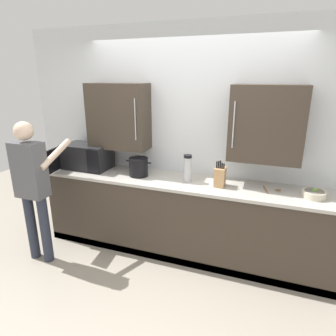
{
  "coord_description": "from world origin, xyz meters",
  "views": [
    {
      "loc": [
        0.93,
        -2.18,
        2.09
      ],
      "look_at": [
        -0.15,
        0.78,
        1.08
      ],
      "focal_mm": 31.05,
      "sensor_mm": 36.0,
      "label": 1
    }
  ],
  "objects_px": {
    "stock_pot": "(139,167)",
    "wooden_spoon": "(272,190)",
    "person_figure": "(32,182)",
    "microwave_oven": "(85,156)",
    "thermos_flask": "(188,168)",
    "knife_block": "(220,177)",
    "fruit_bowl": "(314,194)"
  },
  "relations": [
    {
      "from": "microwave_oven",
      "to": "wooden_spoon",
      "type": "height_order",
      "value": "microwave_oven"
    },
    {
      "from": "knife_block",
      "to": "thermos_flask",
      "type": "relative_size",
      "value": 0.94
    },
    {
      "from": "microwave_oven",
      "to": "knife_block",
      "type": "height_order",
      "value": "microwave_oven"
    },
    {
      "from": "microwave_oven",
      "to": "thermos_flask",
      "type": "distance_m",
      "value": 1.4
    },
    {
      "from": "microwave_oven",
      "to": "person_figure",
      "type": "xyz_separation_m",
      "value": [
        -0.18,
        -0.74,
        -0.12
      ]
    },
    {
      "from": "stock_pot",
      "to": "wooden_spoon",
      "type": "xyz_separation_m",
      "value": [
        1.53,
        0.04,
        -0.1
      ]
    },
    {
      "from": "microwave_oven",
      "to": "stock_pot",
      "type": "xyz_separation_m",
      "value": [
        0.79,
        -0.04,
        -0.05
      ]
    },
    {
      "from": "stock_pot",
      "to": "fruit_bowl",
      "type": "height_order",
      "value": "stock_pot"
    },
    {
      "from": "fruit_bowl",
      "to": "person_figure",
      "type": "bearing_deg",
      "value": -166.61
    },
    {
      "from": "person_figure",
      "to": "microwave_oven",
      "type": "bearing_deg",
      "value": 76.39
    },
    {
      "from": "thermos_flask",
      "to": "wooden_spoon",
      "type": "xyz_separation_m",
      "value": [
        0.92,
        0.03,
        -0.15
      ]
    },
    {
      "from": "microwave_oven",
      "to": "wooden_spoon",
      "type": "distance_m",
      "value": 2.33
    },
    {
      "from": "fruit_bowl",
      "to": "thermos_flask",
      "type": "xyz_separation_m",
      "value": [
        -1.31,
        0.02,
        0.12
      ]
    },
    {
      "from": "stock_pot",
      "to": "thermos_flask",
      "type": "relative_size",
      "value": 1.05
    },
    {
      "from": "stock_pot",
      "to": "microwave_oven",
      "type": "bearing_deg",
      "value": 177.08
    },
    {
      "from": "fruit_bowl",
      "to": "stock_pot",
      "type": "bearing_deg",
      "value": 179.77
    },
    {
      "from": "knife_block",
      "to": "wooden_spoon",
      "type": "xyz_separation_m",
      "value": [
        0.55,
        0.05,
        -0.1
      ]
    },
    {
      "from": "microwave_oven",
      "to": "knife_block",
      "type": "relative_size",
      "value": 2.72
    },
    {
      "from": "thermos_flask",
      "to": "wooden_spoon",
      "type": "height_order",
      "value": "thermos_flask"
    },
    {
      "from": "thermos_flask",
      "to": "wooden_spoon",
      "type": "distance_m",
      "value": 0.94
    },
    {
      "from": "knife_block",
      "to": "person_figure",
      "type": "height_order",
      "value": "person_figure"
    },
    {
      "from": "microwave_oven",
      "to": "thermos_flask",
      "type": "bearing_deg",
      "value": -1.22
    },
    {
      "from": "stock_pot",
      "to": "wooden_spoon",
      "type": "height_order",
      "value": "stock_pot"
    },
    {
      "from": "stock_pot",
      "to": "knife_block",
      "type": "bearing_deg",
      "value": -0.33
    },
    {
      "from": "fruit_bowl",
      "to": "person_figure",
      "type": "xyz_separation_m",
      "value": [
        -2.89,
        -0.69,
        -0.0
      ]
    },
    {
      "from": "knife_block",
      "to": "fruit_bowl",
      "type": "bearing_deg",
      "value": -0.12
    },
    {
      "from": "fruit_bowl",
      "to": "person_figure",
      "type": "height_order",
      "value": "person_figure"
    },
    {
      "from": "fruit_bowl",
      "to": "thermos_flask",
      "type": "bearing_deg",
      "value": 179.21
    },
    {
      "from": "stock_pot",
      "to": "person_figure",
      "type": "bearing_deg",
      "value": -144.36
    },
    {
      "from": "person_figure",
      "to": "knife_block",
      "type": "bearing_deg",
      "value": 19.46
    },
    {
      "from": "fruit_bowl",
      "to": "wooden_spoon",
      "type": "relative_size",
      "value": 1.16
    },
    {
      "from": "stock_pot",
      "to": "wooden_spoon",
      "type": "bearing_deg",
      "value": 1.52
    }
  ]
}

